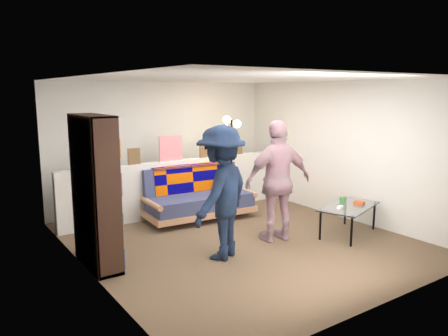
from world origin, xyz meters
name	(u,v)px	position (x,y,z in m)	size (l,w,h in m)	color
ground	(239,240)	(0.00, 0.00, 0.00)	(5.00, 5.00, 0.00)	brown
room_shell	(221,128)	(0.00, 0.47, 1.67)	(4.60, 5.05, 2.45)	silver
half_wall_ledge	(181,187)	(0.00, 1.80, 0.50)	(4.45, 0.15, 1.00)	silver
ledge_decor	(170,151)	(-0.23, 1.78, 1.18)	(2.97, 0.02, 0.45)	brown
futon_sofa	(199,197)	(0.11, 1.35, 0.38)	(1.96, 1.04, 0.82)	tan
bookshelf	(95,197)	(-2.08, 0.24, 0.91)	(0.32, 0.97, 1.94)	black
coffee_table	(349,208)	(1.57, -0.76, 0.43)	(1.24, 0.93, 0.57)	black
floor_lamp	(230,144)	(0.90, 1.51, 1.26)	(0.41, 0.34, 1.78)	black
person_left	(221,193)	(-0.61, -0.42, 0.90)	(1.16, 0.67, 1.79)	black
person_right	(278,181)	(0.48, -0.32, 0.91)	(1.07, 0.44, 1.82)	pink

